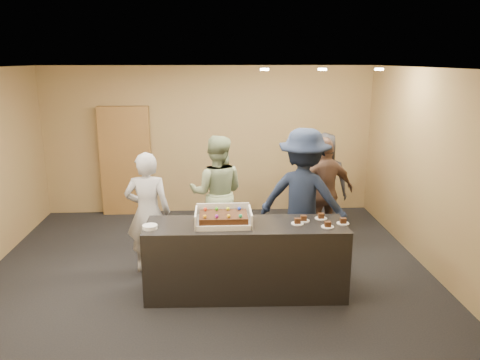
{
  "coord_description": "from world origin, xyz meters",
  "views": [
    {
      "loc": [
        0.09,
        -6.04,
        2.81
      ],
      "look_at": [
        0.43,
        0.0,
        1.24
      ],
      "focal_mm": 35.0,
      "sensor_mm": 36.0,
      "label": 1
    }
  ],
  "objects_px": {
    "person_navy_man": "(303,198)",
    "cake_box": "(223,220)",
    "person_server_grey": "(148,213)",
    "sheet_cake": "(223,217)",
    "person_dark_suit": "(323,183)",
    "serving_counter": "(246,259)",
    "storage_cabinet": "(126,161)",
    "plate_stack": "(150,227)",
    "person_brown_extra": "(324,192)",
    "person_sage_man": "(217,193)"
  },
  "relations": [
    {
      "from": "storage_cabinet",
      "to": "person_server_grey",
      "type": "xyz_separation_m",
      "value": [
        0.72,
        -2.48,
        -0.17
      ]
    },
    {
      "from": "person_brown_extra",
      "to": "storage_cabinet",
      "type": "bearing_deg",
      "value": -45.45
    },
    {
      "from": "sheet_cake",
      "to": "person_navy_man",
      "type": "relative_size",
      "value": 0.29
    },
    {
      "from": "cake_box",
      "to": "person_sage_man",
      "type": "xyz_separation_m",
      "value": [
        -0.07,
        1.44,
        -0.08
      ]
    },
    {
      "from": "sheet_cake",
      "to": "person_dark_suit",
      "type": "xyz_separation_m",
      "value": [
        1.69,
        2.11,
        -0.17
      ]
    },
    {
      "from": "serving_counter",
      "to": "person_brown_extra",
      "type": "xyz_separation_m",
      "value": [
        1.29,
        1.49,
        0.4
      ]
    },
    {
      "from": "serving_counter",
      "to": "person_brown_extra",
      "type": "bearing_deg",
      "value": 50.61
    },
    {
      "from": "cake_box",
      "to": "person_brown_extra",
      "type": "bearing_deg",
      "value": 43.14
    },
    {
      "from": "serving_counter",
      "to": "storage_cabinet",
      "type": "relative_size",
      "value": 1.2
    },
    {
      "from": "storage_cabinet",
      "to": "cake_box",
      "type": "xyz_separation_m",
      "value": [
        1.71,
        -3.18,
        -0.05
      ]
    },
    {
      "from": "serving_counter",
      "to": "person_dark_suit",
      "type": "relative_size",
      "value": 1.44
    },
    {
      "from": "serving_counter",
      "to": "sheet_cake",
      "type": "bearing_deg",
      "value": -178.39
    },
    {
      "from": "person_server_grey",
      "to": "sheet_cake",
      "type": "bearing_deg",
      "value": 144.43
    },
    {
      "from": "person_server_grey",
      "to": "person_dark_suit",
      "type": "xyz_separation_m",
      "value": [
        2.68,
        1.39,
        0.01
      ]
    },
    {
      "from": "serving_counter",
      "to": "person_sage_man",
      "type": "distance_m",
      "value": 1.56
    },
    {
      "from": "storage_cabinet",
      "to": "plate_stack",
      "type": "relative_size",
      "value": 11.52
    },
    {
      "from": "person_navy_man",
      "to": "storage_cabinet",
      "type": "bearing_deg",
      "value": -16.05
    },
    {
      "from": "plate_stack",
      "to": "person_brown_extra",
      "type": "distance_m",
      "value": 2.89
    },
    {
      "from": "cake_box",
      "to": "person_dark_suit",
      "type": "bearing_deg",
      "value": 50.97
    },
    {
      "from": "cake_box",
      "to": "person_dark_suit",
      "type": "height_order",
      "value": "person_dark_suit"
    },
    {
      "from": "person_navy_man",
      "to": "person_dark_suit",
      "type": "xyz_separation_m",
      "value": [
        0.58,
        1.3,
        -0.13
      ]
    },
    {
      "from": "sheet_cake",
      "to": "person_dark_suit",
      "type": "height_order",
      "value": "person_dark_suit"
    },
    {
      "from": "serving_counter",
      "to": "person_server_grey",
      "type": "bearing_deg",
      "value": 151.78
    },
    {
      "from": "sheet_cake",
      "to": "plate_stack",
      "type": "bearing_deg",
      "value": -173.83
    },
    {
      "from": "person_navy_man",
      "to": "person_brown_extra",
      "type": "distance_m",
      "value": 0.82
    },
    {
      "from": "storage_cabinet",
      "to": "person_dark_suit",
      "type": "relative_size",
      "value": 1.2
    },
    {
      "from": "serving_counter",
      "to": "storage_cabinet",
      "type": "height_order",
      "value": "storage_cabinet"
    },
    {
      "from": "cake_box",
      "to": "person_dark_suit",
      "type": "relative_size",
      "value": 0.4
    },
    {
      "from": "serving_counter",
      "to": "person_server_grey",
      "type": "xyz_separation_m",
      "value": [
        -1.26,
        0.72,
        0.37
      ]
    },
    {
      "from": "cake_box",
      "to": "person_dark_suit",
      "type": "xyz_separation_m",
      "value": [
        1.69,
        2.08,
        -0.11
      ]
    },
    {
      "from": "serving_counter",
      "to": "cake_box",
      "type": "xyz_separation_m",
      "value": [
        -0.27,
        0.02,
        0.5
      ]
    },
    {
      "from": "sheet_cake",
      "to": "person_brown_extra",
      "type": "relative_size",
      "value": 0.33
    },
    {
      "from": "serving_counter",
      "to": "storage_cabinet",
      "type": "distance_m",
      "value": 3.81
    },
    {
      "from": "plate_stack",
      "to": "person_dark_suit",
      "type": "bearing_deg",
      "value": 40.86
    },
    {
      "from": "person_brown_extra",
      "to": "plate_stack",
      "type": "bearing_deg",
      "value": 15.4
    },
    {
      "from": "plate_stack",
      "to": "person_brown_extra",
      "type": "bearing_deg",
      "value": 33.17
    },
    {
      "from": "plate_stack",
      "to": "person_server_grey",
      "type": "xyz_separation_m",
      "value": [
        -0.14,
        0.81,
        -0.1
      ]
    },
    {
      "from": "person_sage_man",
      "to": "person_navy_man",
      "type": "bearing_deg",
      "value": 157.13
    },
    {
      "from": "sheet_cake",
      "to": "serving_counter",
      "type": "bearing_deg",
      "value": 0.0
    },
    {
      "from": "sheet_cake",
      "to": "plate_stack",
      "type": "distance_m",
      "value": 0.86
    },
    {
      "from": "person_brown_extra",
      "to": "person_dark_suit",
      "type": "bearing_deg",
      "value": -119.49
    },
    {
      "from": "serving_counter",
      "to": "sheet_cake",
      "type": "relative_size",
      "value": 4.23
    },
    {
      "from": "plate_stack",
      "to": "serving_counter",
      "type": "bearing_deg",
      "value": 4.71
    },
    {
      "from": "person_sage_man",
      "to": "person_dark_suit",
      "type": "height_order",
      "value": "person_sage_man"
    },
    {
      "from": "storage_cabinet",
      "to": "person_dark_suit",
      "type": "xyz_separation_m",
      "value": [
        3.4,
        -1.1,
        -0.17
      ]
    },
    {
      "from": "person_dark_suit",
      "to": "person_server_grey",
      "type": "bearing_deg",
      "value": 37.63
    },
    {
      "from": "person_server_grey",
      "to": "person_dark_suit",
      "type": "distance_m",
      "value": 3.02
    },
    {
      "from": "sheet_cake",
      "to": "person_server_grey",
      "type": "height_order",
      "value": "person_server_grey"
    },
    {
      "from": "person_navy_man",
      "to": "cake_box",
      "type": "bearing_deg",
      "value": 59.41
    },
    {
      "from": "serving_counter",
      "to": "person_navy_man",
      "type": "bearing_deg",
      "value": 45.38
    }
  ]
}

